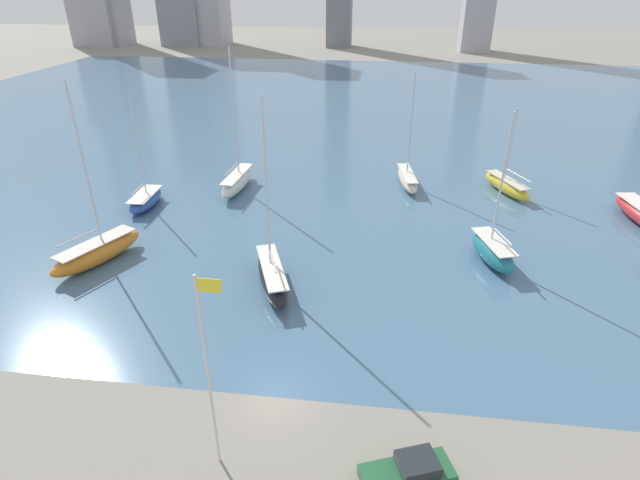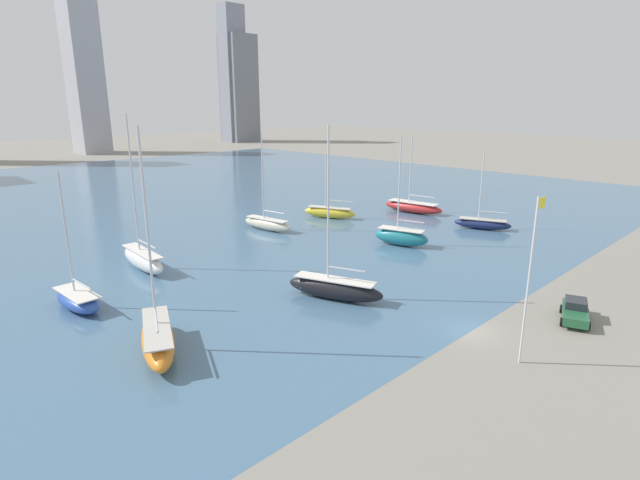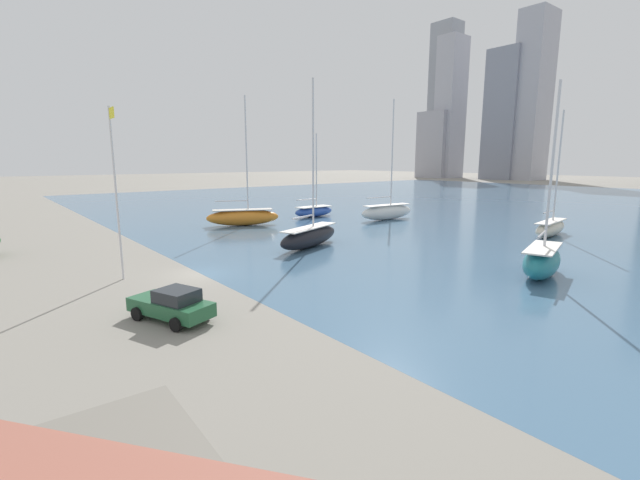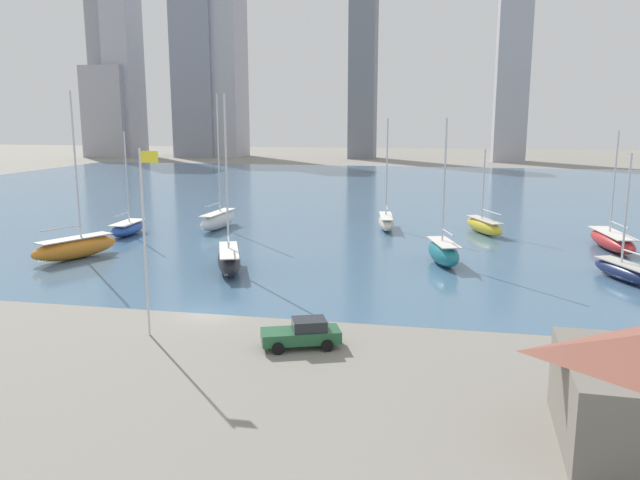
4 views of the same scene
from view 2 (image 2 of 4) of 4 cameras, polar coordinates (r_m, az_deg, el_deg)
ground_plane at (r=41.81m, az=16.89°, el=-9.95°), size 500.00×500.00×0.00m
harbor_water at (r=95.17m, az=-23.10°, el=3.64°), size 180.00×140.00×0.00m
flag_pole at (r=35.92m, az=22.83°, el=-3.83°), size 1.24×0.14×11.72m
sailboat_blue at (r=48.69m, az=-25.96°, el=-6.10°), size 2.78×6.86×12.03m
sailboat_navy at (r=74.66m, az=18.07°, el=1.82°), size 4.83×7.99×10.69m
sailboat_cream at (r=70.76m, az=-6.03°, el=1.90°), size 3.03×8.70×13.47m
sailboat_black at (r=45.82m, az=1.69°, el=-5.47°), size 5.15×9.37×15.62m
sailboat_white at (r=57.00m, az=-19.59°, el=-2.06°), size 2.54×9.40×16.40m
sailboat_orange at (r=38.22m, az=-18.05°, el=-10.63°), size 5.85×9.24×16.04m
sailboat_teal at (r=63.57m, az=9.25°, el=0.42°), size 4.07×7.35×13.53m
sailboat_yellow at (r=77.82m, az=1.09°, el=3.21°), size 4.92×8.39×9.93m
sailboat_red at (r=83.11m, az=10.59°, el=3.75°), size 3.87×10.47×12.25m
parked_pickup_green at (r=46.58m, az=27.14°, el=-7.23°), size 5.04×3.40×1.73m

